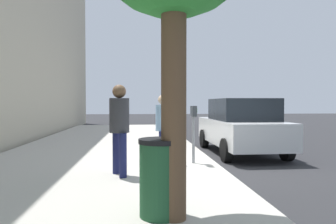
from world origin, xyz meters
name	(u,v)px	position (x,y,z in m)	size (l,w,h in m)	color
ground_plane	(216,168)	(0.00, 0.00, 0.00)	(80.00, 80.00, 0.00)	#2B2B2D
sidewalk_slab	(94,168)	(0.00, 3.00, 0.07)	(28.00, 6.00, 0.15)	#B7B2A8
parking_meter	(194,122)	(-0.03, 0.58, 1.17)	(0.36, 0.12, 1.41)	gray
pedestrian_at_meter	(163,123)	(0.02, 1.32, 1.13)	(0.51, 0.37, 1.68)	#191E4C
pedestrian_bystander	(119,121)	(-1.20, 2.31, 1.26)	(0.52, 0.40, 1.85)	#191E4C
parked_sedan_near	(241,126)	(2.17, -1.35, 0.89)	(4.41, 1.99, 1.77)	silver
trash_bin	(161,177)	(-3.55, 1.62, 0.66)	(0.59, 0.59, 1.01)	#1E4C2D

